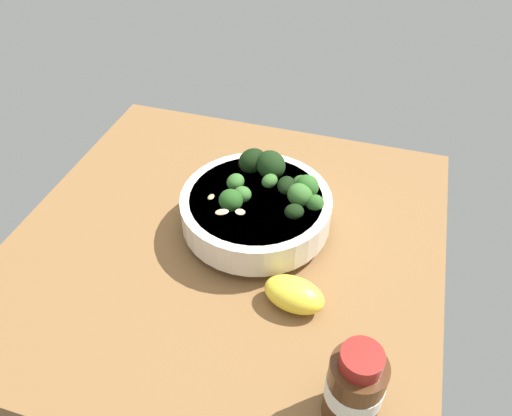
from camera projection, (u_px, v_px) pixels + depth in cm
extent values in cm
cube|color=brown|center=(226.00, 252.00, 74.03)|extent=(61.69, 61.69, 4.78)
cylinder|color=silver|center=(256.00, 224.00, 73.85)|extent=(11.91, 11.91, 1.52)
cylinder|color=silver|center=(256.00, 209.00, 71.81)|extent=(21.66, 21.66, 4.55)
cylinder|color=beige|center=(256.00, 199.00, 70.55)|extent=(18.99, 18.99, 0.80)
cylinder|color=#589D47|center=(233.00, 188.00, 72.34)|extent=(1.29, 1.27, 1.27)
ellipsoid|color=#386B2B|center=(233.00, 181.00, 71.47)|extent=(3.66, 3.35, 2.92)
cylinder|color=#4A8F3C|center=(271.00, 174.00, 74.87)|extent=(2.29, 2.17, 1.55)
ellipsoid|color=black|center=(271.00, 165.00, 73.68)|extent=(6.72, 7.15, 6.17)
cylinder|color=#2F662B|center=(269.00, 188.00, 72.61)|extent=(1.26, 1.55, 1.53)
ellipsoid|color=#386B2B|center=(270.00, 181.00, 71.72)|extent=(3.59, 3.31, 2.75)
cylinder|color=#3C7A32|center=(286.00, 192.00, 71.97)|extent=(1.44, 1.33, 1.10)
ellipsoid|color=black|center=(286.00, 185.00, 71.10)|extent=(3.13, 3.73, 2.74)
cylinder|color=#4A8F3C|center=(243.00, 203.00, 70.40)|extent=(1.24, 1.39, 1.93)
ellipsoid|color=#386B2B|center=(242.00, 194.00, 69.34)|extent=(3.66, 4.20, 3.43)
cylinder|color=#589D47|center=(253.00, 171.00, 76.18)|extent=(2.34, 2.27, 1.74)
ellipsoid|color=black|center=(253.00, 161.00, 74.87)|extent=(6.27, 5.92, 4.89)
cylinder|color=#2F662B|center=(300.00, 194.00, 72.33)|extent=(1.35, 1.57, 1.67)
ellipsoid|color=#2D6023|center=(301.00, 185.00, 71.25)|extent=(4.76, 4.03, 4.35)
cylinder|color=#589D47|center=(254.00, 172.00, 75.90)|extent=(1.16, 1.03, 1.38)
ellipsoid|color=#386B2B|center=(254.00, 165.00, 75.02)|extent=(3.42, 3.29, 3.18)
cylinder|color=#2F662B|center=(299.00, 204.00, 70.55)|extent=(1.67, 1.66, 1.59)
ellipsoid|color=#386B2B|center=(300.00, 195.00, 69.39)|extent=(5.05, 4.21, 4.26)
cylinder|color=#589D47|center=(294.00, 218.00, 68.28)|extent=(1.25, 1.48, 1.35)
ellipsoid|color=black|center=(294.00, 211.00, 67.42)|extent=(3.74, 3.74, 2.41)
cylinder|color=#4A8F3C|center=(306.00, 196.00, 71.64)|extent=(1.66, 1.71, 1.49)
ellipsoid|color=#2D6023|center=(307.00, 187.00, 70.41)|extent=(5.45, 5.03, 5.01)
cylinder|color=#4A8F3C|center=(314.00, 212.00, 70.04)|extent=(1.45, 1.64, 1.70)
ellipsoid|color=#2D6023|center=(315.00, 204.00, 69.00)|extent=(3.85, 3.84, 3.36)
cylinder|color=#2F662B|center=(231.00, 209.00, 69.12)|extent=(1.75, 1.80, 1.53)
ellipsoid|color=#23511C|center=(231.00, 200.00, 68.04)|extent=(4.67, 4.62, 4.02)
ellipsoid|color=#DBBC84|center=(211.00, 197.00, 68.57)|extent=(1.70, 2.07, 1.21)
ellipsoid|color=#DBBC84|center=(234.00, 199.00, 67.87)|extent=(1.80, 2.08, 0.69)
ellipsoid|color=#DBBC84|center=(240.00, 212.00, 66.84)|extent=(1.71, 2.04, 1.39)
ellipsoid|color=#DBBC84|center=(222.00, 212.00, 64.67)|extent=(2.05, 1.65, 0.54)
ellipsoid|color=yellow|center=(294.00, 294.00, 62.61)|extent=(8.64, 6.07, 4.06)
cylinder|color=#472814|center=(354.00, 390.00, 50.34)|extent=(5.80, 5.80, 9.35)
cylinder|color=maroon|center=(362.00, 360.00, 46.55)|extent=(4.21, 4.21, 1.95)
cylinder|color=white|center=(354.00, 388.00, 50.04)|extent=(5.92, 5.92, 2.64)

